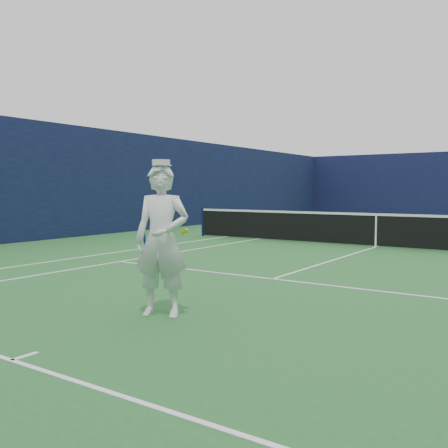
% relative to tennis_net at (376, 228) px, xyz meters
% --- Properties ---
extents(ground, '(80.00, 80.00, 0.00)m').
position_rel_tennis_net_xyz_m(ground, '(0.00, 0.00, -0.55)').
color(ground, '#24612A').
rests_on(ground, ground).
extents(court_markings, '(11.03, 23.83, 0.01)m').
position_rel_tennis_net_xyz_m(court_markings, '(0.00, 0.00, -0.55)').
color(court_markings, white).
rests_on(court_markings, ground).
extents(windscreen_fence, '(20.12, 36.12, 4.00)m').
position_rel_tennis_net_xyz_m(windscreen_fence, '(0.00, 0.00, 1.45)').
color(windscreen_fence, '#0E1235').
rests_on(windscreen_fence, ground).
extents(tennis_net, '(12.88, 0.09, 1.07)m').
position_rel_tennis_net_xyz_m(tennis_net, '(0.00, 0.00, 0.00)').
color(tennis_net, '#141E4C').
rests_on(tennis_net, ground).
extents(tennis_player, '(0.93, 0.74, 2.11)m').
position_rel_tennis_net_xyz_m(tennis_player, '(0.07, -9.68, 0.48)').
color(tennis_player, white).
rests_on(tennis_player, ground).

